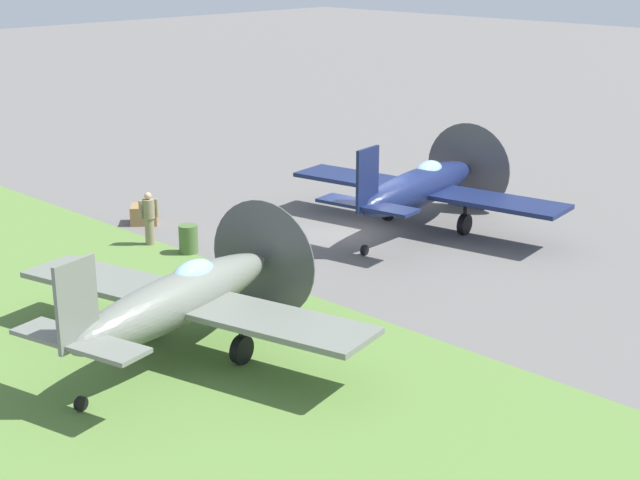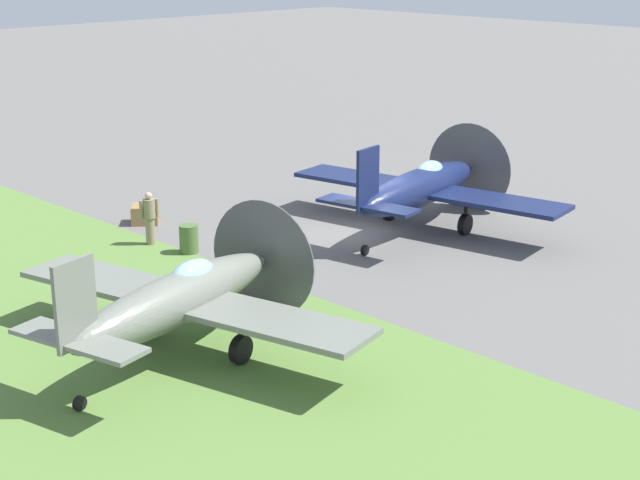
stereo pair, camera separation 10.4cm
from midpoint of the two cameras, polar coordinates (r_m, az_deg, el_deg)
ground_plane at (r=31.90m, az=2.60°, el=0.14°), size 160.00×160.00×0.00m
grass_verge at (r=25.56m, az=-13.49°, el=-4.80°), size 120.00×11.00×0.01m
airplane_lead at (r=32.57m, az=6.14°, el=3.13°), size 10.03×7.98×3.55m
airplane_wingman at (r=22.76m, az=-8.09°, el=-3.40°), size 9.73×7.78×3.44m
ground_crew_chief at (r=31.42m, az=-9.94°, el=1.35°), size 0.38×0.59×1.73m
fuel_drum at (r=30.50m, az=-7.66°, el=0.07°), size 0.60×0.60×0.90m
supply_crate at (r=33.98m, az=-10.20°, el=1.52°), size 1.27×1.27×0.64m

